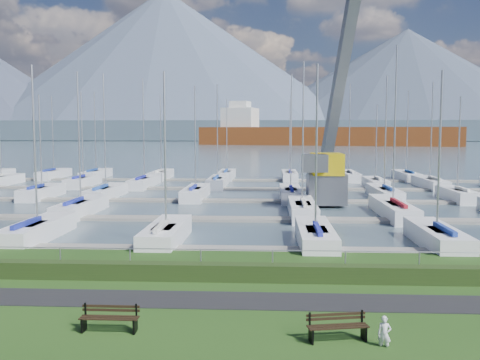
# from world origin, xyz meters

# --- Properties ---
(path) EXTENTS (160.00, 2.00, 0.04)m
(path) POSITION_xyz_m (0.00, -3.00, 0.01)
(path) COLOR black
(path) RESTS_ON grass
(water) EXTENTS (800.00, 540.00, 0.20)m
(water) POSITION_xyz_m (0.00, 260.00, -0.40)
(water) COLOR #415460
(hedge) EXTENTS (80.00, 0.70, 0.70)m
(hedge) POSITION_xyz_m (0.00, -0.40, 0.35)
(hedge) COLOR #223513
(hedge) RESTS_ON grass
(fence) EXTENTS (80.00, 0.04, 0.04)m
(fence) POSITION_xyz_m (0.00, 0.00, 1.20)
(fence) COLOR #919599
(fence) RESTS_ON grass
(foothill) EXTENTS (900.00, 80.00, 12.00)m
(foothill) POSITION_xyz_m (0.00, 330.00, 6.00)
(foothill) COLOR #41515F
(foothill) RESTS_ON water
(mountains) EXTENTS (1190.00, 360.00, 115.00)m
(mountains) POSITION_xyz_m (7.35, 404.62, 46.68)
(mountains) COLOR #435162
(mountains) RESTS_ON water
(docks) EXTENTS (90.00, 41.60, 0.25)m
(docks) POSITION_xyz_m (0.00, 26.00, -0.22)
(docks) COLOR slate
(docks) RESTS_ON water
(bench_left) EXTENTS (1.80, 0.43, 0.85)m
(bench_left) POSITION_xyz_m (-3.03, -6.15, 0.42)
(bench_left) COLOR black
(bench_left) RESTS_ON grass
(bench_right) EXTENTS (1.85, 0.75, 0.85)m
(bench_right) POSITION_xyz_m (3.86, -6.50, 0.42)
(bench_right) COLOR black
(bench_right) RESTS_ON grass
(person) EXTENTS (0.43, 0.33, 1.04)m
(person) POSITION_xyz_m (5.14, -6.88, 0.52)
(person) COLOR silver
(person) RESTS_ON grass
(crane) EXTENTS (5.53, 13.21, 22.35)m
(crane) POSITION_xyz_m (7.21, 25.12, 5.33)
(crane) COLOR slate
(crane) RESTS_ON water
(cargo_ship_mid) EXTENTS (111.07, 43.08, 21.50)m
(cargo_ship_mid) POSITION_xyz_m (21.97, 210.84, 3.45)
(cargo_ship_mid) COLOR brown
(cargo_ship_mid) RESTS_ON water
(sailboat_fleet) EXTENTS (76.08, 49.22, 13.71)m
(sailboat_fleet) POSITION_xyz_m (-1.93, 29.01, 5.39)
(sailboat_fleet) COLOR navy
(sailboat_fleet) RESTS_ON water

